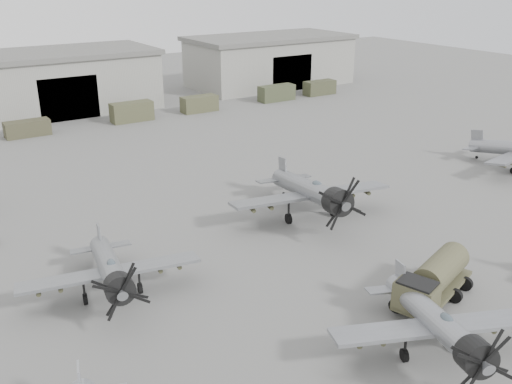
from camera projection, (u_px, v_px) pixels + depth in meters
The scene contains 12 objects.
ground at pixel (321, 299), 36.45m from camera, with size 220.00×220.00×0.00m, color slate.
hangar_center at pixel (55, 81), 83.31m from camera, with size 29.00×14.80×8.70m.
hangar_right at pixel (270, 60), 102.49m from camera, with size 29.00×14.80×8.70m.
support_truck_3 at pixel (27, 128), 71.69m from camera, with size 5.45×2.20×1.96m, color #3E3D28.
support_truck_4 at pixel (132, 112), 78.57m from camera, with size 5.75×2.20×2.64m, color #46472E.
support_truck_5 at pixel (199, 104), 83.92m from camera, with size 5.38×2.20×2.31m, color #46472E.
support_truck_6 at pixel (277, 93), 90.88m from camera, with size 5.97×2.20×2.46m, color #3D432B.
support_truck_7 at pixel (320, 88), 95.33m from camera, with size 5.48×2.20×2.31m, color #3C3F29.
aircraft_near_1 at pixel (440, 325), 30.15m from camera, with size 11.47×10.39×4.67m.
aircraft_mid_1 at pixel (111, 270), 35.72m from camera, with size 11.57×10.41×4.59m.
aircraft_mid_2 at pixel (313, 192), 47.02m from camera, with size 14.00×12.60×5.56m.
fuel_tanker at pixel (434, 279), 35.68m from camera, with size 7.69×4.93×2.82m.
Camera 1 is at (-20.52, -24.15, 19.70)m, focal length 40.00 mm.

